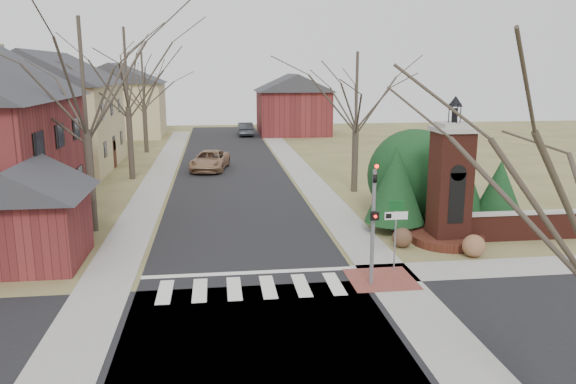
{
  "coord_description": "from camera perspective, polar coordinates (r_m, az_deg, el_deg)",
  "views": [
    {
      "loc": [
        -1.1,
        -17.85,
        7.6
      ],
      "look_at": [
        1.99,
        6.0,
        2.29
      ],
      "focal_mm": 35.0,
      "sensor_mm": 36.0,
      "label": 1
    }
  ],
  "objects": [
    {
      "name": "house_distant_left",
      "position": [
        66.83,
        -16.97,
        9.04
      ],
      "size": [
        10.8,
        8.8,
        8.53
      ],
      "color": "tan",
      "rests_on": "ground"
    },
    {
      "name": "sign_post",
      "position": [
        21.68,
        10.89,
        -2.89
      ],
      "size": [
        0.9,
        0.07,
        2.75
      ],
      "color": "slate",
      "rests_on": "ground"
    },
    {
      "name": "house_stucco_left",
      "position": [
        46.63,
        -23.0,
        7.77
      ],
      "size": [
        9.8,
        12.8,
        9.28
      ],
      "color": "tan",
      "rests_on": "ground"
    },
    {
      "name": "main_street",
      "position": [
        40.58,
        -5.69,
        1.6
      ],
      "size": [
        8.0,
        70.0,
        0.01
      ],
      "primitive_type": "cube",
      "color": "black",
      "rests_on": "ground"
    },
    {
      "name": "garage_left",
      "position": [
        24.14,
        -25.06,
        -1.58
      ],
      "size": [
        4.8,
        4.8,
        4.29
      ],
      "color": "maroon",
      "rests_on": "ground"
    },
    {
      "name": "evergreen_mid",
      "position": [
        28.95,
        16.39,
        1.99
      ],
      "size": [
        3.4,
        3.4,
        4.7
      ],
      "color": "#473D33",
      "rests_on": "ground"
    },
    {
      "name": "pickup_truck",
      "position": [
        43.17,
        -7.95,
        3.18
      ],
      "size": [
        3.33,
        5.66,
        1.48
      ],
      "primitive_type": "imported",
      "rotation": [
        0.0,
        0.0,
        -0.17
      ],
      "color": "#997253",
      "rests_on": "ground"
    },
    {
      "name": "crosswalk_zone",
      "position": [
        20.16,
        -3.76,
        -9.69
      ],
      "size": [
        8.0,
        2.2,
        0.02
      ],
      "primitive_type": "cube",
      "color": "silver",
      "rests_on": "ground"
    },
    {
      "name": "brick_gate_monument",
      "position": [
        25.56,
        16.1,
        -0.32
      ],
      "size": [
        3.2,
        3.2,
        6.47
      ],
      "color": "#4F1F17",
      "rests_on": "ground"
    },
    {
      "name": "house_distant_right",
      "position": [
        66.59,
        0.5,
        9.04
      ],
      "size": [
        8.8,
        8.8,
        7.3
      ],
      "color": "maroon",
      "rests_on": "ground"
    },
    {
      "name": "stop_bar",
      "position": [
        21.56,
        -4.02,
        -8.2
      ],
      "size": [
        8.0,
        0.35,
        0.02
      ],
      "primitive_type": "cube",
      "color": "silver",
      "rests_on": "ground"
    },
    {
      "name": "dry_shrub_left",
      "position": [
        24.85,
        11.54,
        -4.57
      ],
      "size": [
        0.87,
        0.87,
        0.87
      ],
      "primitive_type": "sphere",
      "color": "brown",
      "rests_on": "ground"
    },
    {
      "name": "brick_garden_wall",
      "position": [
        27.99,
        24.41,
        -3.05
      ],
      "size": [
        7.5,
        0.5,
        1.3
      ],
      "color": "#4F1F17",
      "rests_on": "ground"
    },
    {
      "name": "evergreen_mass",
      "position": [
        29.61,
        12.7,
        2.03
      ],
      "size": [
        4.8,
        4.8,
        4.8
      ],
      "primitive_type": "sphere",
      "color": "#11331A",
      "rests_on": "ground"
    },
    {
      "name": "sidewalk_right_main",
      "position": [
        41.05,
        1.59,
        1.79
      ],
      "size": [
        2.0,
        60.0,
        0.02
      ],
      "primitive_type": "cube",
      "color": "gray",
      "rests_on": "ground"
    },
    {
      "name": "evergreen_far",
      "position": [
        29.07,
        20.7,
        0.32
      ],
      "size": [
        2.4,
        2.4,
        3.3
      ],
      "color": "#473D33",
      "rests_on": "ground"
    },
    {
      "name": "bare_tree_3",
      "position": [
        34.94,
        7.01,
        10.86
      ],
      "size": [
        7.0,
        7.0,
        9.7
      ],
      "color": "#473D33",
      "rests_on": "ground"
    },
    {
      "name": "traffic_signal_pole",
      "position": [
        19.84,
        8.68,
        -2.33
      ],
      "size": [
        0.28,
        0.41,
        4.5
      ],
      "color": "slate",
      "rests_on": "ground"
    },
    {
      "name": "cross_street",
      "position": [
        16.71,
        -2.89,
        -14.59
      ],
      "size": [
        120.0,
        8.0,
        0.01
      ],
      "primitive_type": "cube",
      "color": "black",
      "rests_on": "ground"
    },
    {
      "name": "evergreen_near",
      "position": [
        26.73,
        10.88,
        0.78
      ],
      "size": [
        2.8,
        2.8,
        4.1
      ],
      "color": "#473D33",
      "rests_on": "ground"
    },
    {
      "name": "dry_shrub_right",
      "position": [
        24.36,
        18.35,
        -5.22
      ],
      "size": [
        0.94,
        0.94,
        0.94
      ],
      "primitive_type": "sphere",
      "color": "brown",
      "rests_on": "ground"
    },
    {
      "name": "curb_apron",
      "position": [
        21.16,
        9.45,
        -8.75
      ],
      "size": [
        2.4,
        2.4,
        0.02
      ],
      "primitive_type": "cube",
      "color": "brown",
      "rests_on": "ground"
    },
    {
      "name": "sidewalk_left",
      "position": [
        40.77,
        -13.01,
        1.4
      ],
      "size": [
        2.0,
        60.0,
        0.02
      ],
      "primitive_type": "cube",
      "color": "gray",
      "rests_on": "ground"
    },
    {
      "name": "distant_car",
      "position": [
        65.3,
        -4.37,
        6.41
      ],
      "size": [
        1.73,
        4.72,
        1.55
      ],
      "primitive_type": "imported",
      "rotation": [
        0.0,
        0.0,
        3.16
      ],
      "color": "#383C40",
      "rests_on": "ground"
    },
    {
      "name": "bare_tree_2",
      "position": [
        53.24,
        -14.57,
        11.44
      ],
      "size": [
        7.35,
        7.35,
        10.19
      ],
      "color": "#473D33",
      "rests_on": "ground"
    },
    {
      "name": "bare_tree_1",
      "position": [
        40.29,
        -16.19,
        12.58
      ],
      "size": [
        8.4,
        8.4,
        11.64
      ],
      "color": "#473D33",
      "rests_on": "ground"
    },
    {
      "name": "bare_tree_0",
      "position": [
        27.49,
        -20.22,
        11.9
      ],
      "size": [
        8.05,
        8.05,
        11.15
      ],
      "color": "#473D33",
      "rests_on": "ground"
    },
    {
      "name": "ground",
      "position": [
        19.43,
        -3.6,
        -10.6
      ],
      "size": [
        120.0,
        120.0,
        0.0
      ],
      "primitive_type": "plane",
      "color": "brown",
      "rests_on": "ground"
    }
  ]
}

